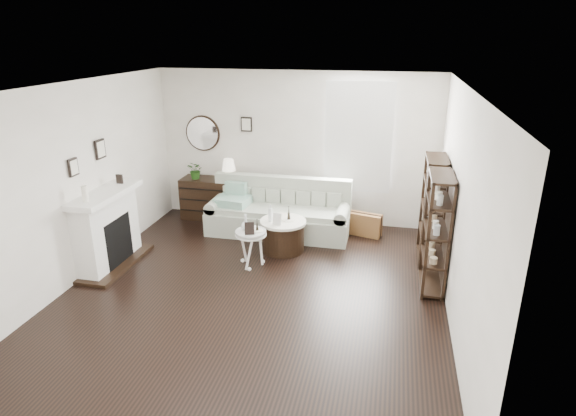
% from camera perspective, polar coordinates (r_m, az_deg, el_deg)
% --- Properties ---
extents(room, '(5.50, 5.50, 5.50)m').
position_cam_1_polar(room, '(8.43, 5.82, 8.37)').
color(room, black).
rests_on(room, ground).
extents(fireplace, '(0.50, 1.40, 1.84)m').
position_cam_1_polar(fireplace, '(7.56, -20.53, -2.61)').
color(fireplace, white).
rests_on(fireplace, ground).
extents(shelf_unit_far, '(0.30, 0.80, 1.60)m').
position_cam_1_polar(shelf_unit_far, '(7.51, 16.71, -0.18)').
color(shelf_unit_far, black).
rests_on(shelf_unit_far, ground).
extents(shelf_unit_near, '(0.30, 0.80, 1.60)m').
position_cam_1_polar(shelf_unit_near, '(6.67, 17.15, -2.79)').
color(shelf_unit_near, black).
rests_on(shelf_unit_near, ground).
extents(sofa, '(2.43, 0.84, 0.94)m').
position_cam_1_polar(sofa, '(8.35, -1.05, -0.85)').
color(sofa, '#9EA694').
rests_on(sofa, ground).
extents(quilt, '(0.60, 0.51, 0.14)m').
position_cam_1_polar(quilt, '(8.36, -6.55, 0.84)').
color(quilt, '#217C5C').
rests_on(quilt, sofa).
extents(suitcase, '(0.62, 0.34, 0.39)m').
position_cam_1_polar(suitcase, '(8.36, 9.03, -1.93)').
color(suitcase, brown).
rests_on(suitcase, ground).
extents(dresser, '(1.15, 0.49, 0.76)m').
position_cam_1_polar(dresser, '(9.07, -8.87, 1.10)').
color(dresser, black).
rests_on(dresser, ground).
extents(table_lamp, '(0.32, 0.32, 0.40)m').
position_cam_1_polar(table_lamp, '(8.78, -7.03, 4.53)').
color(table_lamp, beige).
rests_on(table_lamp, dresser).
extents(potted_plant, '(0.37, 0.35, 0.32)m').
position_cam_1_polar(potted_plant, '(8.97, -10.87, 4.42)').
color(potted_plant, '#214F16').
rests_on(potted_plant, dresser).
extents(drum_table, '(0.73, 0.73, 0.51)m').
position_cam_1_polar(drum_table, '(7.67, -0.59, -3.24)').
color(drum_table, black).
rests_on(drum_table, ground).
extents(pedestal_table, '(0.46, 0.46, 0.56)m').
position_cam_1_polar(pedestal_table, '(7.08, -4.43, -3.10)').
color(pedestal_table, silver).
rests_on(pedestal_table, ground).
extents(eiffel_drum, '(0.15, 0.15, 0.21)m').
position_cam_1_polar(eiffel_drum, '(7.56, 0.09, -0.66)').
color(eiffel_drum, black).
rests_on(eiffel_drum, drum_table).
extents(bottle_drum, '(0.06, 0.06, 0.28)m').
position_cam_1_polar(bottle_drum, '(7.49, -2.10, -0.63)').
color(bottle_drum, silver).
rests_on(bottle_drum, drum_table).
extents(card_frame_drum, '(0.14, 0.07, 0.18)m').
position_cam_1_polar(card_frame_drum, '(7.38, -1.30, -1.31)').
color(card_frame_drum, silver).
rests_on(card_frame_drum, drum_table).
extents(eiffel_ped, '(0.11, 0.11, 0.17)m').
position_cam_1_polar(eiffel_ped, '(7.03, -3.68, -2.09)').
color(eiffel_ped, black).
rests_on(eiffel_ped, pedestal_table).
extents(flask_ped, '(0.13, 0.13, 0.25)m').
position_cam_1_polar(flask_ped, '(7.06, -5.05, -1.70)').
color(flask_ped, silver).
rests_on(flask_ped, pedestal_table).
extents(card_frame_ped, '(0.15, 0.09, 0.18)m').
position_cam_1_polar(card_frame_ped, '(6.91, -4.59, -2.43)').
color(card_frame_ped, black).
rests_on(card_frame_ped, pedestal_table).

